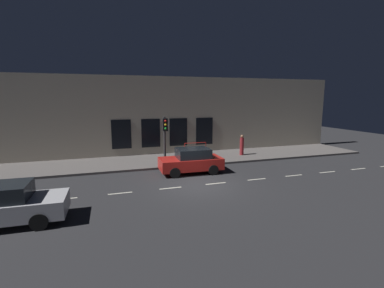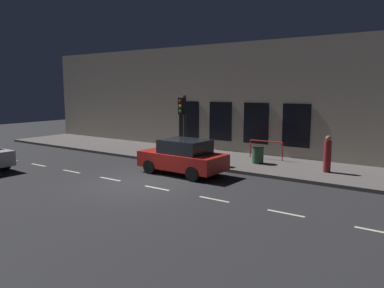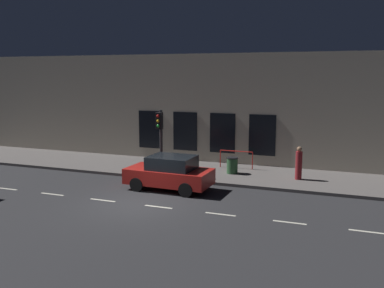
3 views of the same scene
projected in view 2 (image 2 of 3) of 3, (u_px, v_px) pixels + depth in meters
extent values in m
plane|color=#28282B|center=(138.00, 184.00, 15.06)|extent=(60.00, 60.00, 0.00)
cube|color=#5B5654|center=(218.00, 159.00, 20.12)|extent=(4.50, 32.00, 0.15)
cube|color=#B2A893|center=(241.00, 99.00, 21.74)|extent=(0.60, 32.00, 6.45)
cube|color=black|center=(296.00, 126.00, 19.70)|extent=(0.04, 1.51, 2.30)
cube|color=black|center=(256.00, 123.00, 21.01)|extent=(0.04, 1.51, 2.30)
cube|color=black|center=(220.00, 121.00, 22.32)|extent=(0.04, 1.51, 2.30)
cube|color=black|center=(189.00, 120.00, 23.63)|extent=(0.04, 1.51, 2.30)
cube|color=beige|center=(378.00, 231.00, 10.09)|extent=(0.12, 1.20, 0.01)
cube|color=beige|center=(286.00, 213.00, 11.55)|extent=(0.12, 1.20, 0.01)
cube|color=beige|center=(214.00, 199.00, 13.02)|extent=(0.12, 1.20, 0.01)
cube|color=beige|center=(157.00, 188.00, 14.49)|extent=(0.12, 1.20, 0.01)
cube|color=beige|center=(110.00, 179.00, 15.96)|extent=(0.12, 1.20, 0.01)
cube|color=beige|center=(71.00, 171.00, 17.43)|extent=(0.12, 1.20, 0.01)
cube|color=beige|center=(39.00, 165.00, 18.90)|extent=(0.12, 1.20, 0.01)
cube|color=beige|center=(11.00, 160.00, 20.37)|extent=(0.12, 1.20, 0.01)
cylinder|color=#2D2D30|center=(185.00, 129.00, 18.93)|extent=(0.15, 0.15, 3.35)
cube|color=black|center=(182.00, 106.00, 18.59)|extent=(0.26, 0.32, 0.84)
sphere|color=red|center=(180.00, 101.00, 18.44)|extent=(0.15, 0.15, 0.15)
sphere|color=gold|center=(180.00, 106.00, 18.48)|extent=(0.15, 0.15, 0.15)
sphere|color=green|center=(180.00, 111.00, 18.51)|extent=(0.15, 0.15, 0.15)
cube|color=red|center=(182.00, 160.00, 16.86)|extent=(1.94, 3.98, 0.70)
cube|color=black|center=(185.00, 146.00, 16.67)|extent=(1.66, 2.09, 0.60)
cylinder|color=black|center=(150.00, 167.00, 16.95)|extent=(0.24, 0.65, 0.64)
cylinder|color=black|center=(174.00, 161.00, 18.29)|extent=(0.24, 0.65, 0.64)
cylinder|color=black|center=(193.00, 174.00, 15.51)|extent=(0.24, 0.65, 0.64)
cylinder|color=black|center=(215.00, 167.00, 16.85)|extent=(0.24, 0.65, 0.64)
cylinder|color=black|center=(6.00, 163.00, 17.89)|extent=(0.24, 0.65, 0.64)
cylinder|color=maroon|center=(327.00, 157.00, 16.54)|extent=(0.36, 0.36, 1.39)
sphere|color=#936B4C|center=(328.00, 138.00, 16.42)|extent=(0.24, 0.24, 0.24)
cube|color=#936B4C|center=(326.00, 138.00, 16.47)|extent=(0.07, 0.05, 0.07)
cylinder|color=#2D5633|center=(258.00, 155.00, 18.58)|extent=(0.57, 0.57, 0.79)
cylinder|color=black|center=(258.00, 147.00, 18.52)|extent=(0.60, 0.60, 0.06)
cylinder|color=red|center=(282.00, 152.00, 19.15)|extent=(0.05, 0.05, 0.95)
cylinder|color=red|center=(250.00, 149.00, 20.18)|extent=(0.05, 0.05, 0.95)
cylinder|color=red|center=(266.00, 141.00, 19.59)|extent=(0.05, 1.82, 0.05)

